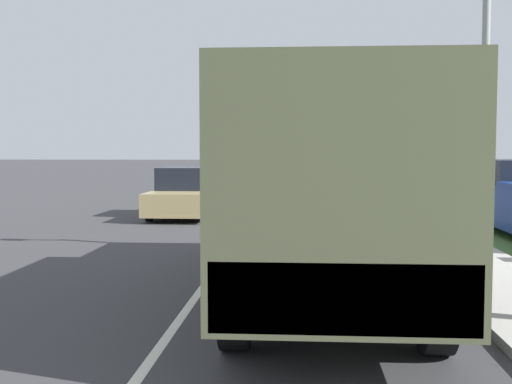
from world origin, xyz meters
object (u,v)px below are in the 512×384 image
object	(u,v)px
car_nearest_ahead	(187,194)
car_second_ahead	(236,180)
military_truck	(326,184)
lamp_post	(472,53)

from	to	relation	value
car_nearest_ahead	car_second_ahead	distance (m)	10.71
military_truck	car_second_ahead	world-z (taller)	military_truck
military_truck	car_nearest_ahead	size ratio (longest dim) A/B	1.62
military_truck	car_nearest_ahead	xyz separation A→B (m)	(-3.95, 11.07, -0.92)
lamp_post	military_truck	bearing A→B (deg)	-133.60
lamp_post	car_second_ahead	bearing A→B (deg)	107.98
car_nearest_ahead	lamp_post	world-z (taller)	lamp_post
military_truck	lamp_post	xyz separation A→B (m)	(2.67, 2.81, 2.20)
car_nearest_ahead	car_second_ahead	world-z (taller)	car_nearest_ahead
car_second_ahead	lamp_post	xyz separation A→B (m)	(6.15, -18.96, 3.18)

